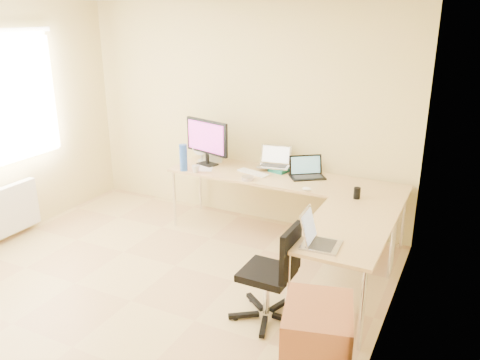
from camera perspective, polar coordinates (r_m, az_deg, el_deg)
The scene contains 22 objects.
floor at distance 4.66m, azimuth -12.55°, elevation -13.57°, with size 4.50×4.50×0.00m, color tan.
wall_back at distance 5.95m, azimuth 0.21°, elevation 7.69°, with size 4.50×4.50×0.00m, color #DECF7C.
wall_right at distance 3.24m, azimuth 16.09°, elevation -3.03°, with size 4.50×4.50×0.00m, color #DECF7C.
desk_main at distance 5.59m, azimuth 5.06°, elevation -3.19°, with size 2.65×0.70×0.73m, color tan.
desk_return at distance 4.46m, azimuth 12.05°, elevation -9.64°, with size 0.70×1.30×0.73m, color tan.
monitor at distance 5.81m, azimuth -3.86°, elevation 4.38°, with size 0.64×0.21×0.55m, color black.
book_stack at distance 5.67m, azimuth 4.83°, elevation 1.32°, with size 0.20×0.27×0.04m, color #136359.
laptop_center at distance 5.64m, azimuth 3.99°, elevation 2.70°, with size 0.36×0.27×0.23m, color #B2B2B2.
laptop_black at distance 5.43m, azimuth 7.89°, elevation 1.45°, with size 0.37×0.27×0.23m, color black.
keyboard at distance 5.56m, azimuth 1.54°, elevation 0.86°, with size 0.39×0.11×0.02m, color white.
mouse at distance 5.07m, azimuth 7.78°, elevation -1.03°, with size 0.10×0.06×0.03m, color white.
mug at distance 5.60m, azimuth -5.18°, elevation 1.30°, with size 0.09×0.09×0.08m, color silver.
cd_stack at distance 5.34m, azimuth 0.89°, elevation 0.21°, with size 0.13×0.13×0.03m, color silver.
water_bottle at distance 5.65m, azimuth -6.60°, elevation 2.61°, with size 0.09×0.09×0.31m, color #264FAA.
papers at distance 5.76m, azimuth -4.13°, elevation 1.43°, with size 0.19×0.27×0.01m, color silver.
white_box at distance 6.03m, azimuth -3.07°, elevation 2.65°, with size 0.22×0.16×0.08m, color silver.
desk_fan at distance 5.99m, azimuth -4.48°, elevation 3.51°, with size 0.23×0.23×0.29m, color silver.
black_cup at distance 4.93m, azimuth 13.45°, elevation -1.49°, with size 0.07×0.07×0.11m, color black.
laptop_return at distance 3.88m, azimuth 9.52°, elevation -6.05°, with size 0.27×0.34×0.23m, color #B2B0C8.
office_chair at distance 4.09m, azimuth 3.17°, elevation -9.83°, with size 0.53×0.53×0.88m, color black.
cabinet at distance 3.41m, azimuth 8.81°, elevation -19.52°, with size 0.43×0.53×0.73m, color brown.
radiator at distance 6.10m, azimuth -25.49°, elevation -3.27°, with size 0.09×0.80×0.55m, color white.
Camera 1 is at (2.58, -2.98, 2.48)m, focal length 36.68 mm.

